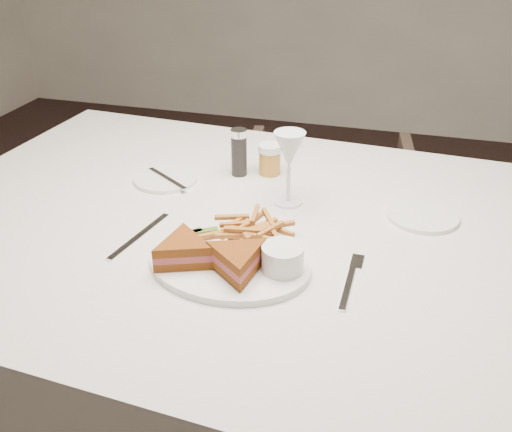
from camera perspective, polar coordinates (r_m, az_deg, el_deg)
The scene contains 4 objects.
ground at distance 1.88m, azimuth 0.45°, elevation -17.80°, with size 5.00×5.00×0.00m, color black.
table at distance 1.48m, azimuth 0.54°, elevation -13.61°, with size 1.62×1.08×0.75m, color silver.
chair_far at distance 2.17m, azimuth 6.95°, elevation -0.16°, with size 0.63×0.59×0.64m, color #44352A.
table_setting at distance 1.18m, azimuth -0.77°, elevation -0.77°, with size 0.79×0.64×0.18m.
Camera 1 is at (0.33, -1.24, 1.38)m, focal length 40.00 mm.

